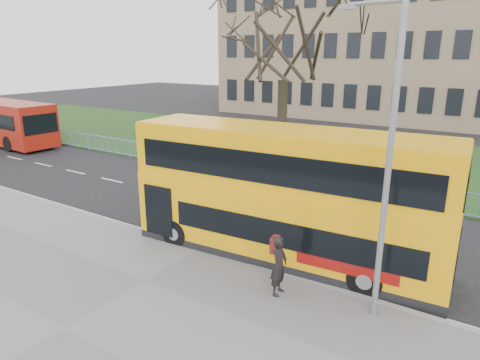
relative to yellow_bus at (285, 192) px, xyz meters
name	(u,v)px	position (x,y,z in m)	size (l,w,h in m)	color
ground	(226,235)	(-2.54, 0.44, -2.23)	(120.00, 120.00, 0.00)	black
pavement	(65,330)	(-2.54, -6.31, -2.17)	(80.00, 10.50, 0.12)	slate
kerb	(200,249)	(-2.54, -1.11, -2.16)	(80.00, 0.20, 0.14)	gray
grass_verge	(354,157)	(-2.54, 14.74, -2.19)	(80.00, 15.40, 0.08)	#1C3B15
guard_railing	(303,178)	(-2.54, 7.04, -1.68)	(40.00, 0.12, 1.10)	#80A2E4
bare_tree	(284,63)	(-5.54, 10.44, 3.63)	(8.10, 8.10, 11.57)	black
civic_building	(377,46)	(-7.54, 35.44, 4.77)	(30.00, 15.00, 14.00)	#806851
yellow_bus	(285,192)	(0.00, 0.00, 0.00)	(10.06, 2.98, 4.16)	#FFAE0A
pedestrian	(279,265)	(1.00, -2.19, -1.27)	(0.61, 0.40, 1.68)	black
street_lamp	(385,157)	(3.37, -1.73, 1.92)	(1.55, 0.40, 7.36)	gray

